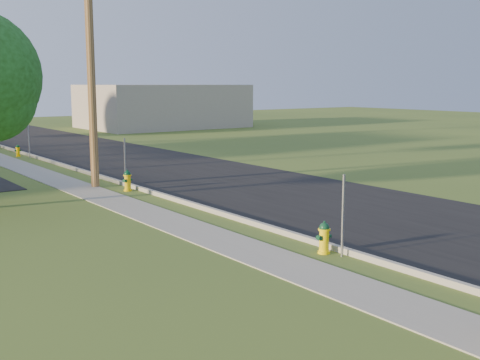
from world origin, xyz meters
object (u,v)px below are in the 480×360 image
hydrant_far (18,151)px  hydrant_near (324,238)px  utility_pole_mid (91,62)px  hydrant_mid (128,181)px

hydrant_far → hydrant_near: bearing=-89.6°
utility_pole_mid → hydrant_near: (0.71, -12.33, -4.56)m
hydrant_mid → hydrant_far: size_ratio=1.22×
hydrant_mid → hydrant_far: hydrant_mid is taller
utility_pole_mid → hydrant_near: bearing=-86.7°
hydrant_mid → hydrant_far: bearing=90.5°
hydrant_near → hydrant_mid: 10.76m
hydrant_near → hydrant_mid: (-0.04, 10.76, 0.01)m
hydrant_near → hydrant_far: size_ratio=1.19×
hydrant_mid → hydrant_far: 13.88m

